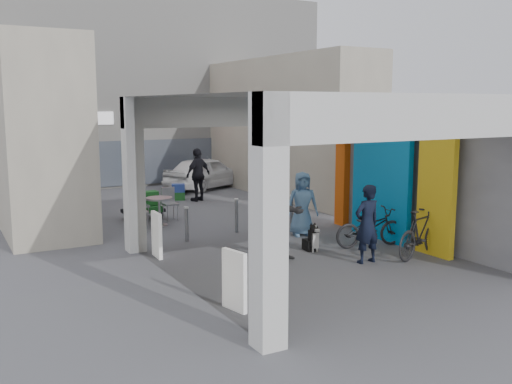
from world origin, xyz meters
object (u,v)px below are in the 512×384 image
produce_stand (143,208)px  man_elderly (302,204)px  man_with_dog (367,224)px  bicycle_front (370,227)px  bicycle_rear (421,233)px  man_back_turned (282,215)px  white_van (206,173)px  border_collie (312,240)px  man_crates (198,175)px  cafe_set (152,212)px

produce_stand → man_elderly: man_elderly is taller
man_with_dog → bicycle_front: (0.98, 1.04, -0.38)m
bicycle_rear → man_back_turned: bearing=48.8°
man_with_dog → bicycle_front: 1.47m
bicycle_rear → white_van: bearing=-17.1°
border_collie → man_back_turned: (-1.00, -0.32, 0.72)m
border_collie → white_van: bearing=86.1°
produce_stand → man_with_dog: size_ratio=0.70×
man_elderly → man_crates: bearing=110.6°
cafe_set → white_van: bearing=52.8°
man_back_turned → bicycle_front: (2.43, -0.01, -0.52)m
cafe_set → produce_stand: 0.81m
cafe_set → man_back_turned: 5.20m
man_back_turned → bicycle_rear: bearing=-15.9°
border_collie → man_back_turned: size_ratio=0.34×
border_collie → bicycle_front: bearing=-6.0°
cafe_set → man_with_dog: bearing=-66.3°
cafe_set → man_with_dog: size_ratio=0.93×
man_back_turned → bicycle_front: size_ratio=1.12×
man_back_turned → man_crates: size_ratio=1.07×
border_collie → man_crates: size_ratio=0.37×
border_collie → man_crates: 7.65m
border_collie → man_elderly: size_ratio=0.41×
border_collie → man_with_dog: bearing=-65.0°
produce_stand → white_van: 6.22m
produce_stand → border_collie: produce_stand is taller
cafe_set → border_collie: (2.22, -4.69, -0.06)m
man_back_turned → white_van: (2.92, 10.46, -0.34)m
produce_stand → man_back_turned: 5.98m
white_van → man_crates: bearing=126.7°
border_collie → man_crates: man_crates is taller
man_with_dog → produce_stand: bearing=-69.6°
man_with_dog → bicycle_rear: (1.32, -0.24, -0.30)m
white_van → bicycle_rear: bearing=155.6°
man_crates → white_van: man_crates is taller
border_collie → man_crates: bearing=93.2°
cafe_set → border_collie: cafe_set is taller
bicycle_rear → man_elderly: bearing=3.5°
man_with_dog → bicycle_front: bearing=-133.8°
cafe_set → bicycle_front: 6.20m
produce_stand → man_with_dog: man_with_dog is taller
cafe_set → man_back_turned: man_back_turned is taller
produce_stand → border_collie: (2.20, -5.50, -0.04)m
cafe_set → bicycle_front: bearing=-54.0°
bicycle_rear → man_crates: bearing=-8.4°
border_collie → bicycle_rear: 2.40m
cafe_set → man_back_turned: size_ratio=0.79×
man_elderly → white_van: (1.25, 8.72, -0.18)m
man_elderly → white_van: bearing=100.7°
cafe_set → man_crates: size_ratio=0.85×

